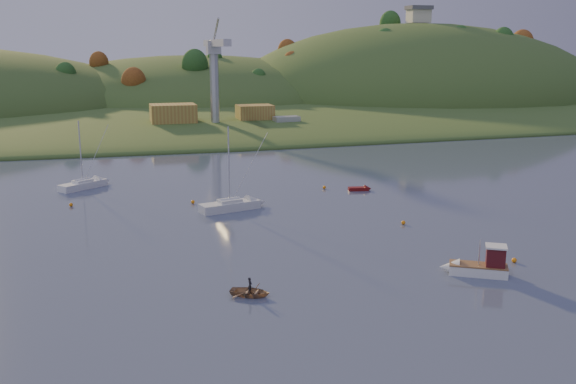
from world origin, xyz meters
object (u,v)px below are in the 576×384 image
object	(u,v)px
red_tender	(363,189)
sailboat_near	(83,184)
sailboat_far	(230,205)
fishing_boat	(474,266)
canoe	(250,292)

from	to	relation	value
red_tender	sailboat_near	bearing A→B (deg)	172.75
sailboat_near	sailboat_far	size ratio (longest dim) A/B	0.93
fishing_boat	red_tender	size ratio (longest dim) A/B	1.75
sailboat_far	fishing_boat	bearing A→B (deg)	-74.52
sailboat_near	red_tender	size ratio (longest dim) A/B	2.84
fishing_boat	sailboat_near	size ratio (longest dim) A/B	0.62
red_tender	canoe	bearing A→B (deg)	-114.75
sailboat_far	red_tender	distance (m)	22.40
sailboat_near	red_tender	world-z (taller)	sailboat_near
fishing_boat	red_tender	bearing A→B (deg)	-65.81
sailboat_near	canoe	world-z (taller)	sailboat_near
sailboat_far	red_tender	xyz separation A→B (m)	(21.50, 6.27, -0.48)
fishing_boat	red_tender	xyz separation A→B (m)	(3.97, 36.77, -0.63)
sailboat_far	red_tender	size ratio (longest dim) A/B	3.04
fishing_boat	sailboat_near	xyz separation A→B (m)	(-36.47, 49.70, -0.19)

